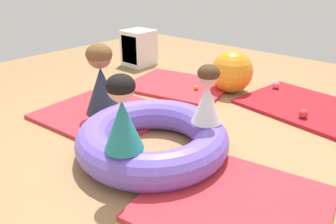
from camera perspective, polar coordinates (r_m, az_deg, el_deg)
name	(u,v)px	position (r m, az deg, el deg)	size (l,w,h in m)	color
ground_plane	(161,151)	(2.89, -1.23, -6.80)	(8.00, 8.00, 0.00)	#9E7549
gym_mat_front	(179,86)	(4.40, 1.87, 4.66)	(1.27, 1.00, 0.04)	red
gym_mat_near_left	(234,203)	(2.33, 11.54, -15.40)	(1.18, 1.06, 0.04)	red
gym_mat_near_right	(323,112)	(3.97, 25.45, 0.00)	(1.73, 1.04, 0.04)	#B21923
gym_mat_far_left	(104,114)	(3.62, -11.11, -0.27)	(1.27, 1.12, 0.04)	red
inflatable_cushion	(153,138)	(2.78, -2.72, -4.65)	(1.30, 1.30, 0.30)	#7056D1
child_in_teal	(122,114)	(2.24, -8.00, -0.37)	(0.34, 0.34, 0.55)	teal
child_in_white	(207,95)	(2.66, 6.93, 2.99)	(0.33, 0.33, 0.49)	white
adult_seated	(101,80)	(3.48, -11.61, 5.49)	(0.53, 0.53, 0.75)	#232D3D
play_ball_pink	(276,85)	(4.44, 18.40, 4.50)	(0.09, 0.09, 0.09)	pink
play_ball_green	(132,126)	(3.17, -6.25, -2.51)	(0.06, 0.06, 0.06)	green
play_ball_blue	(110,91)	(4.10, -10.11, 3.66)	(0.07, 0.07, 0.07)	blue
play_ball_orange	(196,88)	(4.19, 4.93, 4.28)	(0.06, 0.06, 0.06)	orange
play_ball_red_second	(303,113)	(3.67, 22.63, -0.24)	(0.10, 0.10, 0.10)	red
exercise_ball_large	(232,72)	(4.23, 11.11, 6.92)	(0.53, 0.53, 0.53)	orange
storage_cube	(138,48)	(5.40, -5.31, 11.12)	(0.44, 0.44, 0.56)	white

